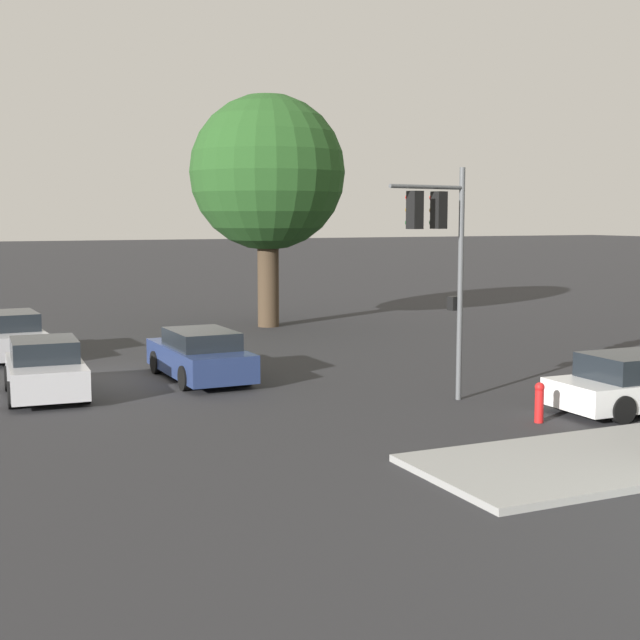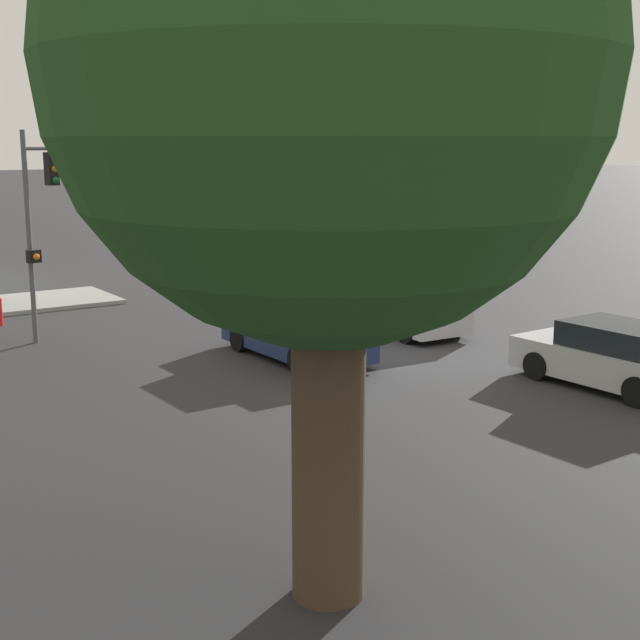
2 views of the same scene
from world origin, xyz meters
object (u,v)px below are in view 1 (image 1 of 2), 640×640
object	(u,v)px
crossing_car_0	(45,370)
street_tree	(267,174)
traffic_signal	(439,240)
parked_car_0	(637,384)
crossing_car_1	(10,336)
fire_hydrant	(539,401)
crossing_car_2	(200,355)

from	to	relation	value
crossing_car_0	street_tree	bearing A→B (deg)	140.43
traffic_signal	parked_car_0	xyz separation A→B (m)	(2.76, 3.85, -3.39)
street_tree	traffic_signal	bearing A→B (deg)	-6.48
traffic_signal	crossing_car_1	bearing A→B (deg)	24.17
street_tree	fire_hydrant	distance (m)	19.91
crossing_car_1	crossing_car_2	bearing A→B (deg)	32.75
crossing_car_1	fire_hydrant	bearing A→B (deg)	31.45
traffic_signal	crossing_car_0	bearing A→B (deg)	48.47
traffic_signal	parked_car_0	bearing A→B (deg)	-138.14
crossing_car_0	crossing_car_1	xyz separation A→B (m)	(-7.12, -0.16, 0.00)
crossing_car_0	crossing_car_2	xyz separation A→B (m)	(-0.70, 4.34, -0.01)
crossing_car_0	crossing_car_2	bearing A→B (deg)	102.58
traffic_signal	fire_hydrant	distance (m)	4.62
street_tree	traffic_signal	xyz separation A→B (m)	(16.22, -1.84, -2.34)
street_tree	parked_car_0	size ratio (longest dim) A/B	2.25
crossing_car_2	fire_hydrant	size ratio (longest dim) A/B	5.08
traffic_signal	crossing_car_1	xyz separation A→B (m)	(-11.98, -8.91, -3.34)
traffic_signal	fire_hydrant	world-z (taller)	traffic_signal
crossing_car_2	traffic_signal	bearing A→B (deg)	-142.53
fire_hydrant	traffic_signal	bearing A→B (deg)	-161.01
street_tree	crossing_car_1	distance (m)	12.87
crossing_car_1	parked_car_0	world-z (taller)	crossing_car_1
traffic_signal	parked_car_0	world-z (taller)	traffic_signal
crossing_car_1	crossing_car_2	xyz separation A→B (m)	(6.42, 4.50, -0.02)
parked_car_0	fire_hydrant	world-z (taller)	parked_car_0
crossing_car_1	fire_hydrant	distance (m)	17.76
crossing_car_1	parked_car_0	bearing A→B (deg)	38.57
crossing_car_0	fire_hydrant	distance (m)	12.35
street_tree	traffic_signal	size ratio (longest dim) A/B	1.66
crossing_car_1	crossing_car_2	world-z (taller)	crossing_car_1
crossing_car_1	traffic_signal	bearing A→B (deg)	34.33
crossing_car_0	fire_hydrant	size ratio (longest dim) A/B	4.28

